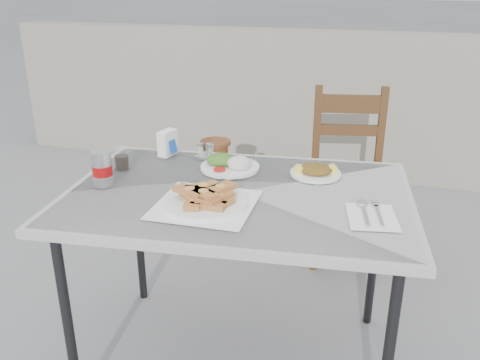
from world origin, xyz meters
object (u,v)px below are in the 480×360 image
(chair, at_px, (348,173))
(pide_plate, at_px, (205,197))
(salad_rice_plate, at_px, (229,164))
(terracotta_urn, at_px, (216,192))
(cafe_table, at_px, (238,204))
(soda_can, at_px, (102,169))
(napkin_holder, at_px, (168,143))
(condiment_caddy, at_px, (207,153))
(cola_glass, at_px, (122,159))
(salad_chopped_plate, at_px, (316,171))

(chair, bearing_deg, pide_plate, -119.47)
(salad_rice_plate, bearing_deg, terracotta_urn, 113.69)
(salad_rice_plate, bearing_deg, cafe_table, -63.99)
(cafe_table, relative_size, soda_can, 10.05)
(pide_plate, distance_m, napkin_holder, 0.60)
(soda_can, distance_m, condiment_caddy, 0.52)
(condiment_caddy, relative_size, chair, 0.12)
(soda_can, distance_m, cola_glass, 0.20)
(soda_can, relative_size, condiment_caddy, 1.20)
(pide_plate, bearing_deg, cafe_table, 65.27)
(soda_can, bearing_deg, salad_rice_plate, 38.06)
(salad_rice_plate, bearing_deg, soda_can, -141.94)
(salad_chopped_plate, height_order, napkin_holder, napkin_holder)
(pide_plate, distance_m, salad_rice_plate, 0.39)
(condiment_caddy, relative_size, terracotta_urn, 0.19)
(salad_chopped_plate, relative_size, terracotta_urn, 0.33)
(soda_can, relative_size, chair, 0.14)
(napkin_holder, relative_size, terracotta_urn, 0.18)
(cafe_table, xyz_separation_m, pide_plate, (-0.07, -0.16, 0.09))
(cafe_table, relative_size, chair, 1.43)
(pide_plate, xyz_separation_m, cola_glass, (-0.49, 0.25, 0.01))
(cafe_table, distance_m, salad_chopped_plate, 0.38)
(cafe_table, xyz_separation_m, chair, (0.34, 1.12, -0.24))
(pide_plate, xyz_separation_m, salad_chopped_plate, (0.34, 0.42, -0.01))
(salad_chopped_plate, xyz_separation_m, condiment_caddy, (-0.52, 0.06, 0.01))
(pide_plate, distance_m, chair, 1.38)
(soda_can, bearing_deg, napkin_holder, 78.00)
(napkin_holder, relative_size, chair, 0.12)
(cafe_table, height_order, pide_plate, pide_plate)
(pide_plate, bearing_deg, napkin_holder, 127.82)
(condiment_caddy, distance_m, chair, 1.04)
(salad_rice_plate, bearing_deg, napkin_holder, 164.99)
(salad_rice_plate, height_order, terracotta_urn, salad_rice_plate)
(pide_plate, bearing_deg, chair, 72.26)
(soda_can, height_order, napkin_holder, soda_can)
(cola_glass, height_order, napkin_holder, napkin_holder)
(salad_chopped_plate, height_order, condiment_caddy, condiment_caddy)
(cola_glass, relative_size, chair, 0.09)
(cola_glass, height_order, terracotta_urn, cola_glass)
(terracotta_urn, bearing_deg, napkin_holder, -86.33)
(cafe_table, xyz_separation_m, soda_can, (-0.53, -0.11, 0.13))
(salad_chopped_plate, bearing_deg, cafe_table, -135.15)
(condiment_caddy, bearing_deg, pide_plate, -70.05)
(cafe_table, height_order, chair, chair)
(condiment_caddy, bearing_deg, cafe_table, -52.39)
(napkin_holder, xyz_separation_m, chair, (0.78, 0.80, -0.36))
(terracotta_urn, bearing_deg, chair, 1.12)
(condiment_caddy, xyz_separation_m, chair, (0.59, 0.79, -0.32))
(pide_plate, distance_m, salad_chopped_plate, 0.54)
(soda_can, bearing_deg, salad_chopped_plate, 24.85)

